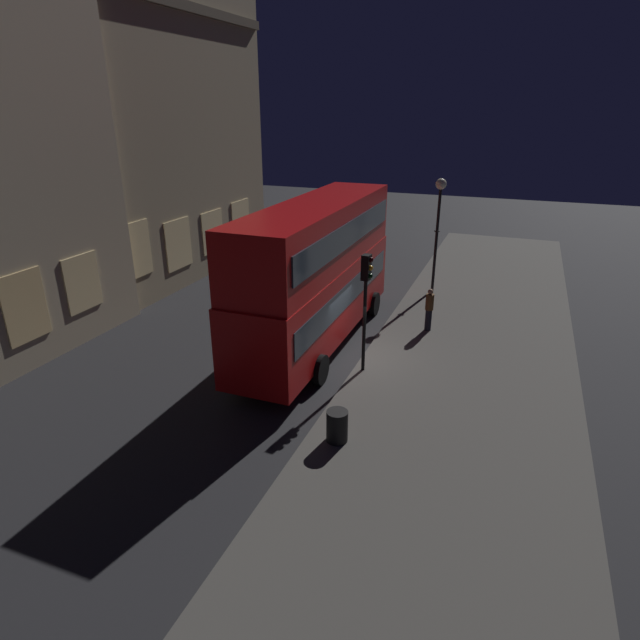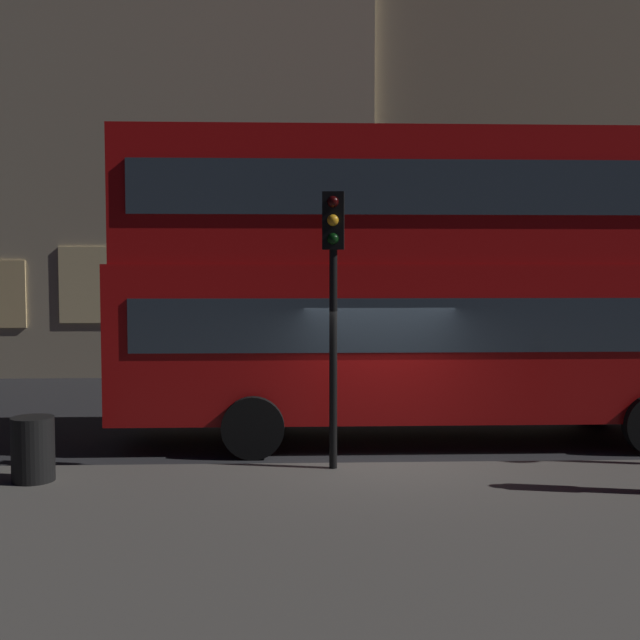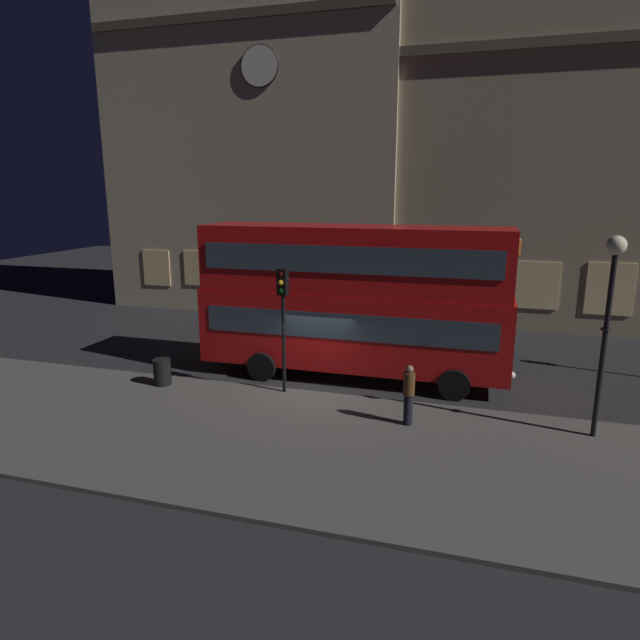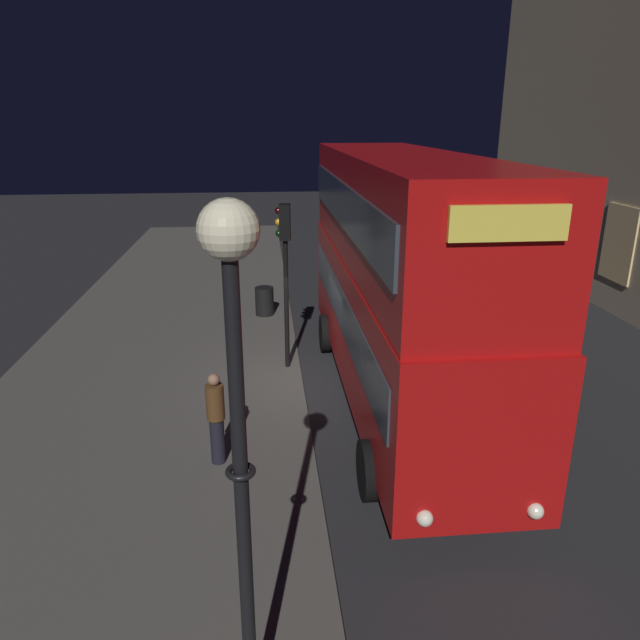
{
  "view_description": "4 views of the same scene",
  "coord_description": "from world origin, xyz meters",
  "px_view_note": "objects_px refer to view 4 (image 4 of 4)",
  "views": [
    {
      "loc": [
        -16.74,
        -5.26,
        8.73
      ],
      "look_at": [
        -0.99,
        0.8,
        1.83
      ],
      "focal_mm": 29.57,
      "sensor_mm": 36.0,
      "label": 1
    },
    {
      "loc": [
        -1.47,
        -12.23,
        3.09
      ],
      "look_at": [
        -0.96,
        1.16,
        2.25
      ],
      "focal_mm": 43.2,
      "sensor_mm": 36.0,
      "label": 2
    },
    {
      "loc": [
        5.24,
        -17.1,
        6.74
      ],
      "look_at": [
        -0.06,
        0.85,
        2.28
      ],
      "focal_mm": 30.81,
      "sensor_mm": 36.0,
      "label": 3
    },
    {
      "loc": [
        13.14,
        -1.28,
        6.18
      ],
      "look_at": [
        0.07,
        -0.0,
        1.67
      ],
      "focal_mm": 32.95,
      "sensor_mm": 36.0,
      "label": 4
    }
  ],
  "objects_px": {
    "litter_bin": "(264,301)",
    "double_decker_bus": "(399,270)",
    "pedestrian": "(216,417)",
    "street_lamp": "(235,370)",
    "traffic_light_near_kerb": "(285,253)"
  },
  "relations": [
    {
      "from": "litter_bin",
      "to": "double_decker_bus",
      "type": "bearing_deg",
      "value": 25.97
    },
    {
      "from": "double_decker_bus",
      "to": "street_lamp",
      "type": "xyz_separation_m",
      "value": [
        7.58,
        -3.2,
        1.09
      ]
    },
    {
      "from": "double_decker_bus",
      "to": "pedestrian",
      "type": "relative_size",
      "value": 6.23
    },
    {
      "from": "traffic_light_near_kerb",
      "to": "pedestrian",
      "type": "distance_m",
      "value": 5.01
    },
    {
      "from": "traffic_light_near_kerb",
      "to": "street_lamp",
      "type": "xyz_separation_m",
      "value": [
        9.34,
        -0.78,
        1.06
      ]
    },
    {
      "from": "pedestrian",
      "to": "street_lamp",
      "type": "bearing_deg",
      "value": 62.4
    },
    {
      "from": "traffic_light_near_kerb",
      "to": "double_decker_bus",
      "type": "bearing_deg",
      "value": 60.19
    },
    {
      "from": "traffic_light_near_kerb",
      "to": "street_lamp",
      "type": "relative_size",
      "value": 0.76
    },
    {
      "from": "double_decker_bus",
      "to": "traffic_light_near_kerb",
      "type": "bearing_deg",
      "value": -126.15
    },
    {
      "from": "traffic_light_near_kerb",
      "to": "litter_bin",
      "type": "distance_m",
      "value": 5.01
    },
    {
      "from": "street_lamp",
      "to": "pedestrian",
      "type": "xyz_separation_m",
      "value": [
        -5.01,
        -0.68,
        -3.11
      ]
    },
    {
      "from": "double_decker_bus",
      "to": "pedestrian",
      "type": "height_order",
      "value": "double_decker_bus"
    },
    {
      "from": "pedestrian",
      "to": "litter_bin",
      "type": "distance_m",
      "value": 8.7
    },
    {
      "from": "street_lamp",
      "to": "litter_bin",
      "type": "xyz_separation_m",
      "value": [
        -13.64,
        0.25,
        -3.58
      ]
    },
    {
      "from": "litter_bin",
      "to": "traffic_light_near_kerb",
      "type": "bearing_deg",
      "value": 7.04
    }
  ]
}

